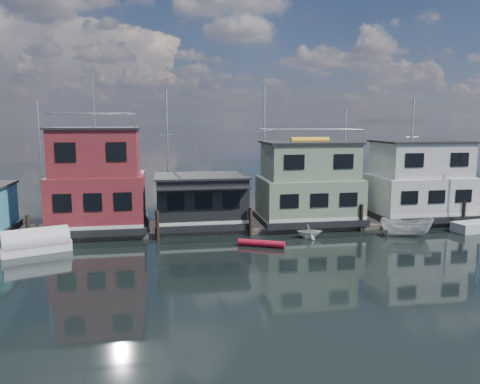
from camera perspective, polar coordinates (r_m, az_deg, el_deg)
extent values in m
plane|color=black|center=(26.83, -1.38, -10.33)|extent=(160.00, 160.00, 0.00)
cube|color=#595147|center=(38.25, -3.97, -4.25)|extent=(48.00, 5.00, 0.40)
cube|color=black|center=(38.29, -16.76, -3.90)|extent=(7.40, 5.90, 0.50)
cube|color=maroon|center=(37.90, -16.90, -0.76)|extent=(7.00, 5.50, 3.74)
cube|color=maroon|center=(37.51, -17.14, 4.67)|extent=(6.30, 4.95, 3.46)
cube|color=black|center=(37.44, -17.27, 7.43)|extent=(6.65, 5.23, 0.16)
cylinder|color=silver|center=(37.47, -17.41, 10.61)|extent=(0.08, 0.08, 4.00)
cube|color=black|center=(38.11, -4.72, -3.62)|extent=(7.40, 5.40, 0.50)
cube|color=black|center=(37.74, -4.76, -0.72)|extent=(7.00, 5.00, 3.40)
cube|color=black|center=(37.50, -4.80, 1.96)|extent=(7.30, 5.30, 0.16)
cube|color=black|center=(34.81, -4.39, 0.47)|extent=(7.00, 1.20, 0.12)
cube|color=black|center=(39.87, 8.29, -3.13)|extent=(8.40, 5.90, 0.50)
cube|color=gray|center=(39.54, 8.35, -0.56)|extent=(8.00, 5.50, 3.12)
cube|color=gray|center=(39.18, 8.45, 3.77)|extent=(7.20, 4.95, 2.88)
cube|color=black|center=(39.08, 8.49, 5.99)|extent=(7.60, 5.23, 0.16)
cylinder|color=yellow|center=(39.07, 8.50, 6.24)|extent=(3.20, 0.56, 0.56)
cube|color=black|center=(43.95, 20.81, -2.51)|extent=(8.40, 5.90, 0.50)
cube|color=silver|center=(43.65, 20.94, -0.18)|extent=(8.00, 5.50, 3.12)
cube|color=silver|center=(43.32, 21.15, 3.74)|extent=(7.20, 4.95, 2.88)
cube|color=black|center=(43.24, 21.26, 5.75)|extent=(7.60, 5.23, 0.16)
cylinder|color=#2D2116|center=(36.38, -24.40, -4.23)|extent=(0.28, 0.28, 2.20)
cylinder|color=#2D2116|center=(35.15, -10.04, -4.01)|extent=(0.28, 0.28, 2.20)
cylinder|color=#2D2116|center=(35.77, 1.26, -3.66)|extent=(0.28, 0.28, 2.20)
cylinder|color=#2D2116|center=(38.46, 14.57, -3.07)|extent=(0.28, 0.28, 2.20)
cylinder|color=#2D2116|center=(42.91, 25.61, -2.45)|extent=(0.28, 0.28, 2.20)
cylinder|color=silver|center=(44.48, -23.14, 3.47)|extent=(0.16, 0.16, 10.50)
cylinder|color=silver|center=(44.39, -23.26, 5.50)|extent=(1.40, 0.06, 0.06)
cylinder|color=silver|center=(43.22, -8.81, 4.60)|extent=(0.16, 0.16, 11.50)
cylinder|color=silver|center=(43.14, -8.87, 6.88)|extent=(1.40, 0.06, 0.06)
cylinder|color=silver|center=(44.26, 2.96, 5.10)|extent=(0.16, 0.16, 12.00)
cylinder|color=silver|center=(44.18, 2.97, 7.44)|extent=(1.40, 0.06, 0.06)
cylinder|color=silver|center=(46.72, 12.59, 3.87)|extent=(0.16, 0.16, 10.00)
cylinder|color=silver|center=(46.63, 12.65, 5.70)|extent=(1.40, 0.06, 0.06)
cylinder|color=silver|center=(49.75, 20.12, 4.40)|extent=(0.16, 0.16, 11.00)
cylinder|color=silver|center=(49.67, 20.22, 6.30)|extent=(1.40, 0.06, 0.06)
imported|color=silver|center=(35.72, 8.44, -4.72)|extent=(2.14, 1.89, 1.05)
cube|color=silver|center=(34.41, -23.62, -6.15)|extent=(4.68, 3.13, 0.73)
cylinder|color=silver|center=(34.31, -23.66, -5.48)|extent=(4.52, 3.15, 1.77)
imported|color=silver|center=(37.90, 19.64, -4.01)|extent=(4.17, 2.76, 1.51)
cylinder|color=red|center=(32.96, 2.63, -6.27)|extent=(3.19, 1.83, 0.48)
imported|color=teal|center=(35.15, -23.53, -5.75)|extent=(4.20, 3.08, 0.84)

